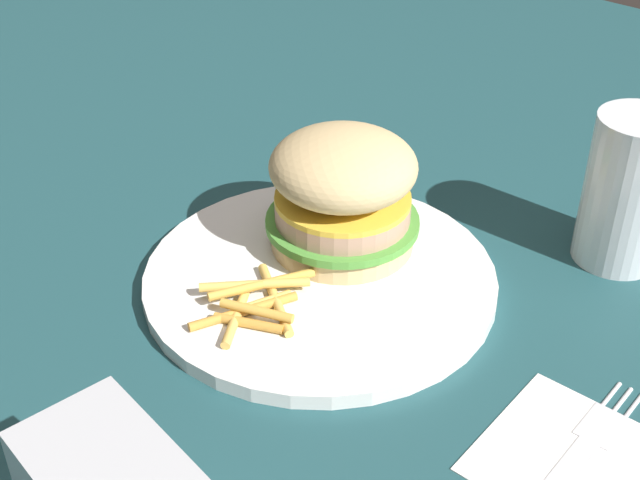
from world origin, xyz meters
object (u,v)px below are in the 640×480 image
(napkin, at_px, (572,464))
(fork, at_px, (574,460))
(plate, at_px, (320,278))
(fries_pile, at_px, (255,302))
(drink_glass, at_px, (626,200))
(sandwich, at_px, (343,191))

(napkin, relative_size, fork, 0.63)
(plate, distance_m, fries_pile, 0.07)
(fork, relative_size, drink_glass, 1.38)
(fries_pile, height_order, fork, fries_pile)
(drink_glass, bearing_deg, fries_pile, 58.00)
(napkin, bearing_deg, plate, -8.16)
(napkin, distance_m, drink_glass, 0.24)
(napkin, height_order, fork, fork)
(fork, distance_m, drink_glass, 0.24)
(plate, xyz_separation_m, sandwich, (0.01, -0.04, 0.06))
(fries_pile, distance_m, fork, 0.24)
(fork, bearing_deg, sandwich, -16.52)
(plate, height_order, drink_glass, drink_glass)
(sandwich, xyz_separation_m, napkin, (-0.25, 0.08, -0.06))
(fries_pile, bearing_deg, fork, -172.20)
(plate, xyz_separation_m, fries_pile, (0.01, 0.07, 0.01))
(fries_pile, height_order, drink_glass, drink_glass)
(napkin, height_order, drink_glass, drink_glass)
(napkin, bearing_deg, drink_glass, -69.64)
(sandwich, distance_m, fork, 0.27)
(fries_pile, height_order, napkin, fries_pile)
(plate, xyz_separation_m, drink_glass, (-0.15, -0.19, 0.05))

